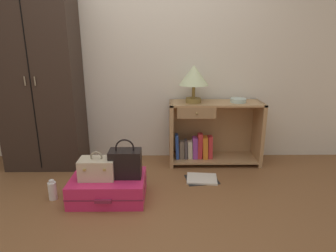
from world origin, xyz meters
TOP-DOWN VIEW (x-y plane):
  - ground_plane at (0.00, 0.00)m, footprint 9.00×9.00m
  - back_wall at (0.00, 1.50)m, footprint 6.40×0.10m
  - wardrobe at (-1.09, 1.20)m, footprint 0.82×0.47m
  - bookshelf at (0.78, 1.25)m, footprint 1.04×0.39m
  - table_lamp at (0.57, 1.22)m, footprint 0.32×0.32m
  - bowl at (1.07, 1.23)m, footprint 0.18×0.18m
  - suitcase_large at (-0.26, 0.43)m, footprint 0.66×0.48m
  - train_case at (-0.35, 0.41)m, footprint 0.31×0.20m
  - handbag at (-0.10, 0.44)m, footprint 0.28×0.17m
  - bottle at (-0.76, 0.41)m, footprint 0.07×0.07m
  - open_book_on_floor at (0.63, 0.78)m, footprint 0.36×0.30m

SIDE VIEW (x-z plane):
  - ground_plane at x=0.00m, z-range 0.00..0.00m
  - open_book_on_floor at x=0.63m, z-range 0.00..0.02m
  - bottle at x=-0.76m, z-range -0.01..0.18m
  - suitcase_large at x=-0.26m, z-range 0.00..0.21m
  - train_case at x=-0.35m, z-range 0.18..0.43m
  - handbag at x=-0.10m, z-range 0.16..0.51m
  - bookshelf at x=0.78m, z-range -0.01..0.71m
  - bowl at x=1.07m, z-range 0.72..0.77m
  - wardrobe at x=-1.09m, z-range 0.00..1.99m
  - table_lamp at x=0.57m, z-range 0.80..1.21m
  - back_wall at x=0.00m, z-range 0.00..2.60m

